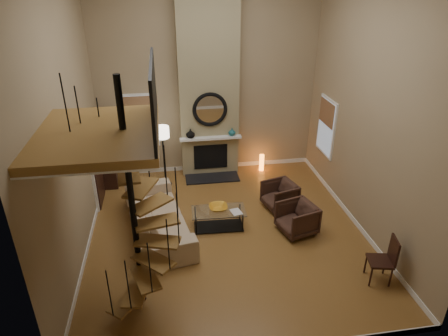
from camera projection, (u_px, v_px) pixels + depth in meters
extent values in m
cube|color=#9F6F33|center=(227.00, 231.00, 8.88)|extent=(6.00, 6.50, 0.01)
cube|color=#9B8664|center=(208.00, 76.00, 10.53)|extent=(6.00, 0.02, 5.50)
cube|color=#9B8664|center=(270.00, 201.00, 4.78)|extent=(6.00, 0.02, 5.50)
cube|color=#9B8664|center=(67.00, 123.00, 7.24)|extent=(0.02, 6.50, 5.50)
cube|color=#9B8664|center=(371.00, 108.00, 8.07)|extent=(0.02, 6.50, 5.50)
cube|color=white|center=(209.00, 166.00, 11.72)|extent=(6.00, 0.02, 0.12)
cube|color=white|center=(89.00, 242.00, 8.44)|extent=(0.02, 6.50, 0.12)
cube|color=white|center=(352.00, 218.00, 9.26)|extent=(0.02, 6.50, 0.12)
cube|color=#8F835D|center=(209.00, 78.00, 10.36)|extent=(1.60, 0.38, 5.50)
cube|color=black|center=(212.00, 178.00, 11.14)|extent=(1.50, 0.60, 0.04)
cube|color=black|center=(211.00, 157.00, 11.17)|extent=(0.95, 0.02, 0.72)
cube|color=white|center=(211.00, 138.00, 10.83)|extent=(1.70, 0.18, 0.06)
torus|color=black|center=(210.00, 110.00, 10.53)|extent=(0.94, 0.10, 0.94)
cylinder|color=white|center=(210.00, 109.00, 10.53)|extent=(0.80, 0.01, 0.80)
imported|color=black|center=(190.00, 134.00, 10.72)|extent=(0.24, 0.24, 0.25)
imported|color=#1B585F|center=(232.00, 132.00, 10.89)|extent=(0.20, 0.20, 0.21)
cube|color=white|center=(140.00, 121.00, 10.76)|extent=(1.02, 0.04, 1.52)
cube|color=#8C9EB2|center=(140.00, 121.00, 10.74)|extent=(0.90, 0.01, 1.40)
cube|color=#936742|center=(139.00, 114.00, 10.64)|extent=(0.90, 0.01, 0.98)
cube|color=white|center=(326.00, 127.00, 10.35)|extent=(0.04, 1.02, 1.52)
cube|color=#8C9EB2|center=(326.00, 127.00, 10.34)|extent=(0.01, 0.90, 1.40)
cube|color=#936742|center=(327.00, 113.00, 10.17)|extent=(0.01, 0.90, 0.63)
cube|color=white|center=(95.00, 164.00, 9.60)|extent=(0.06, 1.05, 2.16)
cube|color=black|center=(97.00, 165.00, 9.61)|extent=(0.05, 0.90, 2.05)
cube|color=#8C9EB2|center=(95.00, 149.00, 9.43)|extent=(0.01, 0.60, 0.90)
cube|color=olive|center=(98.00, 134.00, 5.58)|extent=(1.70, 2.20, 0.12)
cube|color=white|center=(99.00, 139.00, 5.61)|extent=(1.70, 2.20, 0.03)
cube|color=black|center=(154.00, 95.00, 5.45)|extent=(0.04, 2.20, 0.94)
cylinder|color=black|center=(132.00, 203.00, 6.14)|extent=(0.10, 0.10, 4.02)
cube|color=olive|center=(128.00, 301.00, 6.64)|extent=(0.71, 0.78, 0.04)
cylinder|color=black|center=(110.00, 294.00, 6.15)|extent=(0.02, 0.02, 0.94)
cube|color=olive|center=(136.00, 291.00, 6.49)|extent=(0.46, 0.77, 0.04)
cylinder|color=black|center=(128.00, 285.00, 5.95)|extent=(0.02, 0.02, 0.94)
cube|color=olive|center=(146.00, 278.00, 6.40)|extent=(0.55, 0.79, 0.04)
cylinder|color=black|center=(150.00, 268.00, 5.91)|extent=(0.02, 0.02, 0.94)
cube|color=olive|center=(154.00, 261.00, 6.39)|extent=(0.75, 0.74, 0.04)
cylinder|color=black|center=(168.00, 245.00, 6.00)|extent=(0.02, 0.02, 0.94)
cube|color=olive|center=(158.00, 241.00, 6.42)|extent=(0.79, 0.53, 0.04)
cylinder|color=black|center=(178.00, 219.00, 6.17)|extent=(0.02, 0.02, 0.94)
cube|color=olive|center=(157.00, 222.00, 6.46)|extent=(0.77, 0.48, 0.04)
cylinder|color=black|center=(177.00, 193.00, 6.37)|extent=(0.02, 0.02, 0.94)
cube|color=olive|center=(151.00, 204.00, 6.47)|extent=(0.77, 0.72, 0.04)
cylinder|color=black|center=(166.00, 171.00, 6.51)|extent=(0.02, 0.02, 0.94)
cube|color=olive|center=(141.00, 188.00, 6.43)|extent=(0.58, 0.79, 0.04)
cylinder|color=black|center=(147.00, 153.00, 6.53)|extent=(0.02, 0.02, 0.94)
cube|color=olive|center=(129.00, 174.00, 6.31)|extent=(0.41, 0.75, 0.04)
cylinder|color=black|center=(124.00, 138.00, 6.41)|extent=(0.02, 0.02, 0.94)
cube|color=olive|center=(116.00, 161.00, 6.12)|extent=(0.68, 0.79, 0.04)
cylinder|color=black|center=(101.00, 127.00, 6.15)|extent=(0.02, 0.02, 0.94)
cube|color=olive|center=(105.00, 150.00, 5.87)|extent=(0.80, 0.64, 0.04)
cylinder|color=black|center=(80.00, 117.00, 5.77)|extent=(0.02, 0.02, 0.94)
cube|color=olive|center=(98.00, 138.00, 5.60)|extent=(0.72, 0.34, 0.04)
cylinder|color=black|center=(66.00, 108.00, 5.34)|extent=(0.02, 0.02, 0.94)
cube|color=black|center=(108.00, 151.00, 10.53)|extent=(0.40, 0.85, 1.90)
imported|color=tan|center=(157.00, 215.00, 8.76)|extent=(1.61, 3.01, 0.83)
imported|color=#3D251C|center=(282.00, 195.00, 9.64)|extent=(0.90, 0.88, 0.67)
imported|color=#3D251C|center=(300.00, 218.00, 8.73)|extent=(0.93, 0.92, 0.70)
cube|color=silver|center=(219.00, 211.00, 8.83)|extent=(1.23, 0.65, 0.02)
cube|color=black|center=(219.00, 226.00, 9.01)|extent=(1.12, 0.55, 0.02)
cylinder|color=black|center=(196.00, 226.00, 8.68)|extent=(0.03, 0.03, 0.44)
cylinder|color=black|center=(243.00, 223.00, 8.78)|extent=(0.03, 0.03, 0.44)
cylinder|color=black|center=(195.00, 215.00, 9.07)|extent=(0.03, 0.03, 0.44)
cylinder|color=black|center=(240.00, 213.00, 9.17)|extent=(0.03, 0.03, 0.44)
imported|color=gold|center=(218.00, 208.00, 8.84)|extent=(0.42, 0.42, 0.10)
imported|color=gray|center=(235.00, 212.00, 8.73)|extent=(0.27, 0.33, 0.03)
cylinder|color=black|center=(166.00, 184.00, 10.82)|extent=(0.33, 0.33, 0.03)
cylinder|color=black|center=(164.00, 159.00, 10.47)|extent=(0.04, 0.04, 1.44)
cylinder|color=#F2E5C6|center=(162.00, 132.00, 10.13)|extent=(0.37, 0.37, 0.30)
cylinder|color=orange|center=(262.00, 162.00, 11.52)|extent=(0.14, 0.14, 0.49)
cube|color=black|center=(380.00, 261.00, 7.29)|extent=(0.50, 0.50, 0.05)
cube|color=black|center=(394.00, 250.00, 7.16)|extent=(0.12, 0.40, 0.50)
cylinder|color=black|center=(371.00, 277.00, 7.24)|extent=(0.04, 0.04, 0.40)
cylinder|color=black|center=(391.00, 278.00, 7.22)|extent=(0.04, 0.04, 0.40)
cylinder|color=black|center=(365.00, 264.00, 7.56)|extent=(0.04, 0.04, 0.40)
cylinder|color=black|center=(385.00, 265.00, 7.54)|extent=(0.04, 0.04, 0.40)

